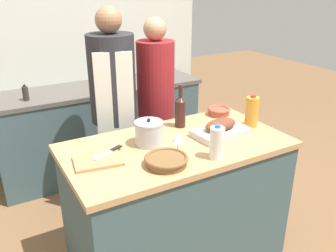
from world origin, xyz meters
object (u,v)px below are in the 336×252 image
at_px(wine_bottle_green, 180,110).
at_px(wine_glass_left, 156,123).
at_px(juice_jug, 252,112).
at_px(condiment_bottle_short, 165,72).
at_px(knife_chef, 109,152).
at_px(wine_glass_right, 178,138).
at_px(condiment_bottle_tall, 163,67).
at_px(person_cook_aproned, 114,106).
at_px(wicker_basket, 166,160).
at_px(condiment_bottle_extra, 25,93).
at_px(person_cook_guest, 156,103).
at_px(stock_pot, 149,133).
at_px(cutting_board, 98,161).
at_px(roasting_pan, 220,129).
at_px(mixing_bowl, 219,111).
at_px(milk_jug, 217,143).

relative_size(wine_bottle_green, wine_glass_left, 2.43).
height_order(juice_jug, condiment_bottle_short, juice_jug).
relative_size(juice_jug, knife_chef, 1.07).
bearing_deg(wine_bottle_green, wine_glass_right, -123.60).
height_order(condiment_bottle_tall, condiment_bottle_short, condiment_bottle_short).
bearing_deg(person_cook_aproned, condiment_bottle_tall, 58.46).
bearing_deg(wine_glass_left, wine_bottle_green, 13.25).
distance_m(wine_bottle_green, wine_glass_left, 0.24).
xyz_separation_m(wicker_basket, juice_jug, (0.82, 0.21, 0.08)).
height_order(wine_glass_left, condiment_bottle_extra, condiment_bottle_extra).
distance_m(wicker_basket, person_cook_guest, 1.14).
height_order(condiment_bottle_extra, person_cook_aproned, person_cook_aproned).
distance_m(stock_pot, juice_jug, 0.78).
xyz_separation_m(juice_jug, condiment_bottle_extra, (-1.31, 1.44, -0.05)).
bearing_deg(condiment_bottle_tall, person_cook_guest, -122.54).
bearing_deg(person_cook_aproned, wicker_basket, -77.68).
bearing_deg(wicker_basket, wine_glass_left, 70.36).
relative_size(stock_pot, condiment_bottle_short, 0.85).
distance_m(wine_glass_right, knife_chef, 0.43).
xyz_separation_m(cutting_board, wine_bottle_green, (0.70, 0.23, 0.11)).
xyz_separation_m(roasting_pan, mixing_bowl, (0.23, 0.32, -0.01)).
relative_size(mixing_bowl, person_cook_guest, 0.11).
distance_m(wicker_basket, cutting_board, 0.40).
bearing_deg(cutting_board, wine_glass_left, 20.15).
distance_m(wine_bottle_green, wine_glass_right, 0.41).
relative_size(wine_glass_right, knife_chef, 0.60).
bearing_deg(wine_bottle_green, condiment_bottle_tall, 66.17).
height_order(cutting_board, wine_bottle_green, wine_bottle_green).
bearing_deg(wicker_basket, roasting_pan, 19.55).
bearing_deg(condiment_bottle_tall, mixing_bowl, -98.92).
height_order(roasting_pan, mixing_bowl, roasting_pan).
bearing_deg(person_cook_aproned, cutting_board, -101.13).
bearing_deg(condiment_bottle_tall, juice_jug, -95.09).
bearing_deg(condiment_bottle_tall, milk_jug, -109.50).
xyz_separation_m(stock_pot, person_cook_guest, (0.44, 0.74, -0.09)).
relative_size(cutting_board, condiment_bottle_short, 1.40).
xyz_separation_m(mixing_bowl, juice_jug, (0.06, -0.30, 0.08)).
bearing_deg(roasting_pan, wine_glass_left, 151.19).
relative_size(mixing_bowl, wine_glass_right, 1.33).
xyz_separation_m(knife_chef, condiment_bottle_short, (1.12, 1.31, 0.08)).
relative_size(condiment_bottle_short, person_cook_aproned, 0.13).
xyz_separation_m(juice_jug, wine_bottle_green, (-0.45, 0.25, 0.01)).
relative_size(juice_jug, person_cook_guest, 0.15).
bearing_deg(condiment_bottle_extra, person_cook_aproned, -48.67).
bearing_deg(person_cook_guest, roasting_pan, -81.44).
xyz_separation_m(roasting_pan, wine_bottle_green, (-0.16, 0.27, 0.08)).
xyz_separation_m(juice_jug, condiment_bottle_short, (0.06, 1.39, -0.01)).
distance_m(roasting_pan, condiment_bottle_tall, 1.66).
height_order(roasting_pan, condiment_bottle_short, condiment_bottle_short).
height_order(wine_glass_right, condiment_bottle_extra, condiment_bottle_extra).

